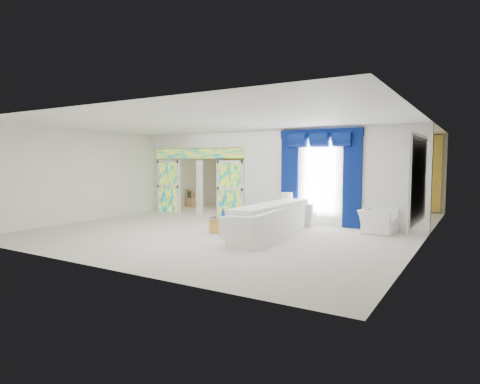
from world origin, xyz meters
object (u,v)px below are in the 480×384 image
Objects in this scene: console_table at (295,218)px; armchair at (379,221)px; white_sofa at (273,222)px; grand_piano at (257,195)px; coffee_table at (235,223)px.

armchair reaches higher than console_table.
console_table is at bearing 90.51° from white_sofa.
console_table is 5.06m from grand_piano.
white_sofa reaches higher than coffee_table.
coffee_table is at bearing -65.72° from grand_piano.
armchair is at bearing 23.86° from coffee_table.
white_sofa is at bearing -56.11° from grand_piano.
armchair reaches higher than coffee_table.
console_table is (1.15, 1.70, 0.00)m from coffee_table.
coffee_table is 0.90× the size of grand_piano.
grand_piano reaches higher than coffee_table.
white_sofa is 3.80× the size of armchair.
coffee_table is at bearing 162.17° from white_sofa.
white_sofa is 3.00m from armchair.
armchair is (2.51, -0.08, 0.12)m from console_table.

